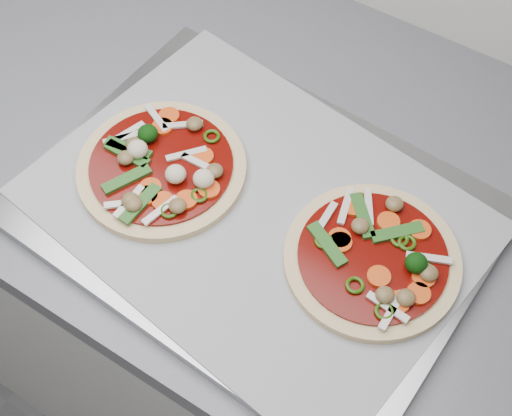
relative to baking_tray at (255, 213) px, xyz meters
The scene contains 6 objects.
base_cabinet 0.50m from the baking_tray, 144.50° to the left, with size 3.60×0.60×0.86m, color silver.
countertop 0.15m from the baking_tray, 144.50° to the left, with size 3.60×0.60×0.04m, color slate.
baking_tray is the anchor object (origin of this frame).
parchment 0.01m from the baking_tray, ahead, with size 0.48×0.35×0.00m, color #98989D.
pizza_left 0.12m from the baking_tray, behind, with size 0.22×0.22×0.03m.
pizza_right 0.15m from the baking_tray, ahead, with size 0.24×0.24×0.03m.
Camera 1 is at (0.36, 0.85, 1.59)m, focal length 50.00 mm.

